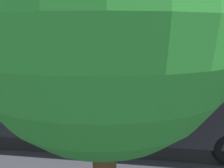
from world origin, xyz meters
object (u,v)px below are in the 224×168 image
at_px(tour_bus, 104,94).
at_px(stunt_motorcycle, 76,83).
at_px(spectator_far_left, 155,95).
at_px(parked_motorcycle_silver, 118,111).
at_px(spectator_centre, 110,94).
at_px(traffic_cone, 116,90).
at_px(spectator_left, 132,96).
at_px(tree_right, 104,0).

relative_size(tour_bus, stunt_motorcycle, 5.29).
xyz_separation_m(spectator_far_left, parked_motorcycle_silver, (1.46, 0.72, -0.59)).
distance_m(spectator_far_left, spectator_centre, 1.98).
height_order(spectator_centre, traffic_cone, spectator_centre).
relative_size(spectator_left, spectator_centre, 0.98).
relative_size(spectator_left, tree_right, 0.28).
bearing_deg(tour_bus, spectator_left, -100.15).
distance_m(spectator_left, parked_motorcycle_silver, 0.99).
bearing_deg(spectator_left, spectator_centre, -3.60).
bearing_deg(traffic_cone, spectator_far_left, 121.44).
relative_size(parked_motorcycle_silver, tree_right, 0.34).
distance_m(spectator_far_left, traffic_cone, 4.88).
bearing_deg(spectator_centre, tree_right, 102.71).
bearing_deg(tour_bus, tree_right, 104.32).
bearing_deg(stunt_motorcycle, tree_right, 111.74).
relative_size(spectator_far_left, spectator_left, 1.08).
distance_m(spectator_far_left, parked_motorcycle_silver, 1.73).
relative_size(stunt_motorcycle, tree_right, 0.34).
height_order(spectator_left, stunt_motorcycle, spectator_left).
height_order(spectator_left, traffic_cone, spectator_left).
bearing_deg(tree_right, stunt_motorcycle, -68.26).
height_order(spectator_far_left, spectator_centre, spectator_far_left).
bearing_deg(traffic_cone, stunt_motorcycle, -1.48).
xyz_separation_m(spectator_centre, tree_right, (-1.85, 8.18, 3.08)).
relative_size(spectator_far_left, parked_motorcycle_silver, 0.88).
height_order(tour_bus, spectator_left, tour_bus).
bearing_deg(spectator_centre, spectator_left, 176.40).
bearing_deg(spectator_left, tree_right, 96.12).
relative_size(spectator_far_left, tree_right, 0.30).
distance_m(spectator_far_left, spectator_left, 1.00).
distance_m(tour_bus, parked_motorcycle_silver, 2.36).
bearing_deg(spectator_left, spectator_far_left, -179.73).
height_order(spectator_centre, stunt_motorcycle, spectator_centre).
bearing_deg(tree_right, tour_bus, -75.68).
relative_size(traffic_cone, tree_right, 0.10).
xyz_separation_m(spectator_centre, parked_motorcycle_silver, (-0.52, 0.78, -0.52)).
relative_size(tour_bus, spectator_far_left, 6.05).
height_order(parked_motorcycle_silver, tree_right, tree_right).
height_order(spectator_far_left, tree_right, tree_right).
height_order(tour_bus, parked_motorcycle_silver, tour_bus).
xyz_separation_m(spectator_left, spectator_centre, (0.97, -0.06, 0.02)).
xyz_separation_m(parked_motorcycle_silver, tree_right, (-1.33, 7.40, 3.60)).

